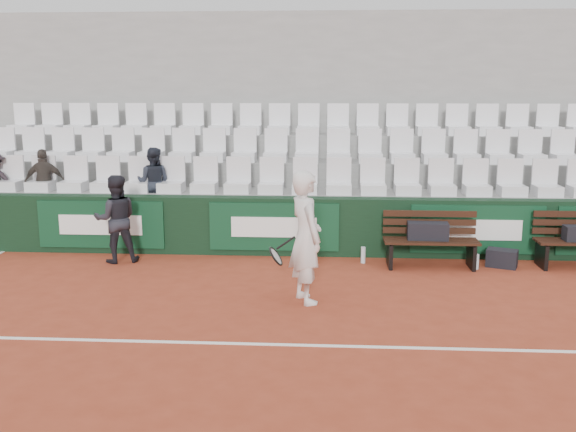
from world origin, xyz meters
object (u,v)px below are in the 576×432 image
at_px(spectator_c, 152,157).
at_px(water_bottle_near, 363,255).
at_px(spectator_b, 43,157).
at_px(sports_bag_ground, 502,258).
at_px(water_bottle_far, 477,262).
at_px(ball_kid, 116,219).
at_px(bench_left, 430,253).
at_px(tennis_player, 306,237).
at_px(sports_bag_left, 428,231).

bearing_deg(spectator_c, water_bottle_near, 165.65).
xyz_separation_m(spectator_b, spectator_c, (2.01, 0.00, 0.02)).
height_order(sports_bag_ground, water_bottle_far, sports_bag_ground).
bearing_deg(ball_kid, bench_left, 159.96).
bearing_deg(water_bottle_near, tennis_player, -114.16).
relative_size(spectator_b, spectator_c, 0.97).
distance_m(bench_left, ball_kid, 5.15).
relative_size(sports_bag_ground, ball_kid, 0.32).
bearing_deg(spectator_b, water_bottle_far, 151.48).
relative_size(water_bottle_far, spectator_c, 0.20).
distance_m(water_bottle_near, ball_kid, 4.11).
distance_m(tennis_player, spectator_c, 4.18).
bearing_deg(sports_bag_ground, sports_bag_left, -177.73).
distance_m(water_bottle_far, tennis_player, 3.27).
bearing_deg(water_bottle_far, sports_bag_ground, 19.48).
bearing_deg(water_bottle_far, bench_left, 174.40).
height_order(bench_left, sports_bag_left, sports_bag_left).
bearing_deg(bench_left, tennis_player, -137.35).
bearing_deg(bench_left, water_bottle_far, -5.60).
height_order(bench_left, spectator_c, spectator_c).
distance_m(water_bottle_far, ball_kid, 5.88).
bearing_deg(water_bottle_far, water_bottle_near, 172.13).
bearing_deg(bench_left, sports_bag_left, 147.24).
distance_m(water_bottle_far, spectator_c, 5.86).
bearing_deg(water_bottle_far, spectator_c, 167.35).
bearing_deg(spectator_c, spectator_b, 0.52).
bearing_deg(tennis_player, spectator_b, 148.63).
relative_size(bench_left, spectator_c, 1.20).
bearing_deg(spectator_c, ball_kid, 74.71).
height_order(water_bottle_far, spectator_b, spectator_b).
bearing_deg(spectator_b, water_bottle_near, 151.03).
relative_size(ball_kid, spectator_c, 1.16).
height_order(bench_left, ball_kid, ball_kid).
xyz_separation_m(bench_left, spectator_c, (-4.80, 1.17, 1.40)).
relative_size(water_bottle_near, tennis_player, 0.15).
bearing_deg(water_bottle_far, spectator_b, 170.66).
relative_size(sports_bag_ground, tennis_player, 0.26).
bearing_deg(bench_left, sports_bag_ground, 4.05).
xyz_separation_m(sports_bag_ground, spectator_c, (-5.96, 1.09, 1.48)).
height_order(water_bottle_near, water_bottle_far, water_bottle_near).
bearing_deg(spectator_c, bench_left, 166.84).
relative_size(sports_bag_ground, spectator_b, 0.39).
relative_size(water_bottle_far, ball_kid, 0.17).
height_order(sports_bag_ground, spectator_b, spectator_b).
bearing_deg(water_bottle_near, spectator_c, 165.12).
xyz_separation_m(tennis_player, ball_kid, (-3.18, 1.80, -0.16)).
relative_size(sports_bag_left, water_bottle_near, 2.36).
bearing_deg(spectator_b, sports_bag_ground, 153.06).
xyz_separation_m(water_bottle_near, water_bottle_far, (1.79, -0.25, -0.01)).
height_order(sports_bag_left, spectator_b, spectator_b).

